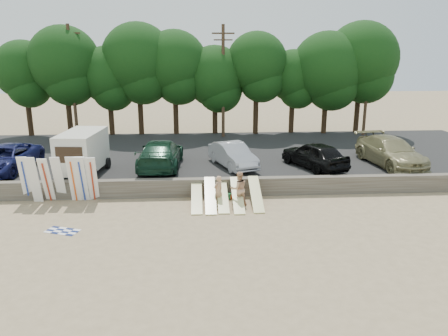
{
  "coord_description": "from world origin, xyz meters",
  "views": [
    {
      "loc": [
        -0.17,
        -19.92,
        7.98
      ],
      "look_at": [
        1.26,
        3.0,
        1.58
      ],
      "focal_mm": 35.0,
      "sensor_mm": 36.0,
      "label": 1
    }
  ],
  "objects_px": {
    "car_0": "(6,159)",
    "car_2": "(233,155)",
    "car_1": "(161,154)",
    "car_4": "(391,152)",
    "car_3": "(314,155)",
    "box_trailer": "(82,151)",
    "beachgoer_a": "(218,190)",
    "cooler": "(227,196)",
    "beachgoer_b": "(239,189)"
  },
  "relations": [
    {
      "from": "car_0",
      "to": "car_2",
      "type": "height_order",
      "value": "car_0"
    },
    {
      "from": "beachgoer_a",
      "to": "car_0",
      "type": "bearing_deg",
      "value": -61.71
    },
    {
      "from": "box_trailer",
      "to": "beachgoer_b",
      "type": "relative_size",
      "value": 2.29
    },
    {
      "from": "car_0",
      "to": "car_3",
      "type": "xyz_separation_m",
      "value": [
        18.77,
        -0.35,
        0.04
      ]
    },
    {
      "from": "car_0",
      "to": "beachgoer_b",
      "type": "height_order",
      "value": "car_0"
    },
    {
      "from": "car_2",
      "to": "beachgoer_a",
      "type": "height_order",
      "value": "car_2"
    },
    {
      "from": "cooler",
      "to": "car_0",
      "type": "bearing_deg",
      "value": 168.88
    },
    {
      "from": "car_0",
      "to": "cooler",
      "type": "bearing_deg",
      "value": -10.42
    },
    {
      "from": "car_1",
      "to": "cooler",
      "type": "height_order",
      "value": "car_1"
    },
    {
      "from": "car_2",
      "to": "car_4",
      "type": "height_order",
      "value": "car_4"
    },
    {
      "from": "car_4",
      "to": "beachgoer_a",
      "type": "distance_m",
      "value": 12.13
    },
    {
      "from": "box_trailer",
      "to": "car_3",
      "type": "xyz_separation_m",
      "value": [
        13.96,
        0.51,
        -0.59
      ]
    },
    {
      "from": "box_trailer",
      "to": "cooler",
      "type": "height_order",
      "value": "box_trailer"
    },
    {
      "from": "car_1",
      "to": "car_4",
      "type": "relative_size",
      "value": 1.0
    },
    {
      "from": "car_0",
      "to": "car_3",
      "type": "distance_m",
      "value": 18.77
    },
    {
      "from": "car_3",
      "to": "cooler",
      "type": "relative_size",
      "value": 12.78
    },
    {
      "from": "car_0",
      "to": "cooler",
      "type": "distance_m",
      "value": 13.72
    },
    {
      "from": "beachgoer_a",
      "to": "car_2",
      "type": "bearing_deg",
      "value": -144.46
    },
    {
      "from": "car_0",
      "to": "car_1",
      "type": "xyz_separation_m",
      "value": [
        9.25,
        0.27,
        0.09
      ]
    },
    {
      "from": "car_3",
      "to": "cooler",
      "type": "distance_m",
      "value": 6.81
    },
    {
      "from": "car_0",
      "to": "car_3",
      "type": "height_order",
      "value": "car_3"
    },
    {
      "from": "car_1",
      "to": "beachgoer_a",
      "type": "height_order",
      "value": "car_1"
    },
    {
      "from": "car_0",
      "to": "car_2",
      "type": "relative_size",
      "value": 1.24
    },
    {
      "from": "car_2",
      "to": "car_3",
      "type": "relative_size",
      "value": 0.94
    },
    {
      "from": "box_trailer",
      "to": "beachgoer_b",
      "type": "distance_m",
      "value": 9.77
    },
    {
      "from": "box_trailer",
      "to": "car_1",
      "type": "bearing_deg",
      "value": 20.18
    },
    {
      "from": "cooler",
      "to": "beachgoer_b",
      "type": "bearing_deg",
      "value": -56.54
    },
    {
      "from": "car_4",
      "to": "beachgoer_b",
      "type": "distance_m",
      "value": 11.24
    },
    {
      "from": "car_3",
      "to": "box_trailer",
      "type": "bearing_deg",
      "value": -22.45
    },
    {
      "from": "car_0",
      "to": "beachgoer_b",
      "type": "bearing_deg",
      "value": -13.64
    },
    {
      "from": "car_1",
      "to": "beachgoer_b",
      "type": "xyz_separation_m",
      "value": [
        4.38,
        -5.14,
        -0.66
      ]
    },
    {
      "from": "box_trailer",
      "to": "car_0",
      "type": "xyz_separation_m",
      "value": [
        -4.81,
        0.86,
        -0.63
      ]
    },
    {
      "from": "beachgoer_a",
      "to": "cooler",
      "type": "height_order",
      "value": "beachgoer_a"
    },
    {
      "from": "car_1",
      "to": "beachgoer_b",
      "type": "bearing_deg",
      "value": 133.44
    },
    {
      "from": "car_0",
      "to": "beachgoer_a",
      "type": "xyz_separation_m",
      "value": [
        12.59,
        -4.7,
        -0.7
      ]
    },
    {
      "from": "car_0",
      "to": "beachgoer_a",
      "type": "bearing_deg",
      "value": -14.46
    },
    {
      "from": "car_1",
      "to": "beachgoer_a",
      "type": "xyz_separation_m",
      "value": [
        3.33,
        -4.97,
        -0.79
      ]
    },
    {
      "from": "box_trailer",
      "to": "cooler",
      "type": "distance_m",
      "value": 9.03
    },
    {
      "from": "beachgoer_a",
      "to": "beachgoer_b",
      "type": "distance_m",
      "value": 1.07
    },
    {
      "from": "car_4",
      "to": "beachgoer_b",
      "type": "xyz_separation_m",
      "value": [
        -10.12,
        -4.85,
        -0.66
      ]
    },
    {
      "from": "car_2",
      "to": "car_4",
      "type": "relative_size",
      "value": 0.76
    },
    {
      "from": "car_2",
      "to": "car_3",
      "type": "bearing_deg",
      "value": -26.02
    },
    {
      "from": "car_0",
      "to": "car_1",
      "type": "height_order",
      "value": "car_1"
    },
    {
      "from": "car_3",
      "to": "car_4",
      "type": "bearing_deg",
      "value": 159.16
    },
    {
      "from": "box_trailer",
      "to": "car_4",
      "type": "height_order",
      "value": "box_trailer"
    },
    {
      "from": "box_trailer",
      "to": "beachgoer_a",
      "type": "relative_size",
      "value": 2.65
    },
    {
      "from": "car_2",
      "to": "car_1",
      "type": "bearing_deg",
      "value": 159.25
    },
    {
      "from": "box_trailer",
      "to": "beachgoer_a",
      "type": "height_order",
      "value": "box_trailer"
    },
    {
      "from": "box_trailer",
      "to": "car_0",
      "type": "height_order",
      "value": "box_trailer"
    },
    {
      "from": "car_2",
      "to": "car_3",
      "type": "height_order",
      "value": "car_3"
    }
  ]
}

